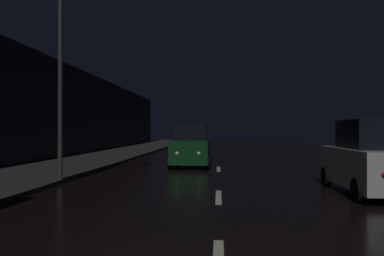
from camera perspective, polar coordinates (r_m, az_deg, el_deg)
ground at (r=26.89m, az=3.93°, el=-4.25°), size 27.38×84.00×0.02m
sidewalk_left at (r=27.90m, az=-11.68°, el=-3.93°), size 4.40×84.00×0.15m
building_facade_left at (r=25.44m, az=-19.46°, el=2.46°), size 0.80×63.00×6.12m
lane_centerline at (r=11.55m, az=3.94°, el=-9.41°), size 0.16×15.13×0.01m
streetlamp_overhead at (r=14.05m, az=-16.98°, el=11.10°), size 1.70×0.44×6.91m
car_approaching_headlights at (r=19.71m, az=-0.11°, el=-2.76°), size 1.99×4.31×2.17m
car_parked_right_near at (r=12.29m, az=24.94°, el=-4.29°), size 1.95×4.23×2.13m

